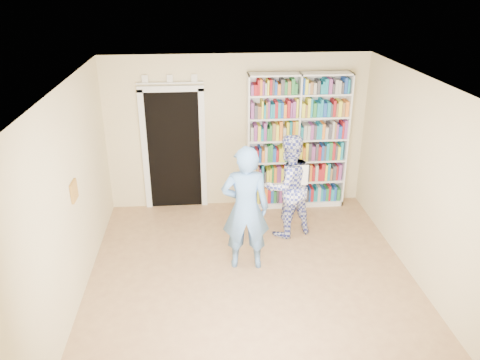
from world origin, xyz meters
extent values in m
plane|color=#936747|center=(0.00, 0.00, 0.00)|extent=(5.00, 5.00, 0.00)
plane|color=white|center=(0.00, 0.00, 2.70)|extent=(5.00, 5.00, 0.00)
plane|color=beige|center=(0.00, 2.50, 1.35)|extent=(4.50, 0.00, 4.50)
plane|color=beige|center=(-2.25, 0.00, 1.35)|extent=(0.00, 5.00, 5.00)
plane|color=beige|center=(2.25, 0.00, 1.35)|extent=(0.00, 5.00, 5.00)
cube|color=white|center=(1.03, 2.34, 1.20)|extent=(1.74, 0.33, 2.40)
cube|color=white|center=(1.03, 2.34, 1.20)|extent=(0.03, 0.33, 2.40)
cube|color=black|center=(-1.10, 2.48, 1.05)|extent=(0.90, 0.03, 2.10)
cube|color=silver|center=(-1.60, 2.47, 1.05)|extent=(0.10, 0.06, 2.20)
cube|color=silver|center=(-0.60, 2.47, 1.05)|extent=(0.10, 0.06, 2.20)
cube|color=silver|center=(-1.10, 2.47, 2.15)|extent=(1.10, 0.06, 0.10)
cube|color=silver|center=(-1.10, 2.46, 2.25)|extent=(1.10, 0.08, 0.02)
cube|color=brown|center=(-2.23, 0.20, 1.40)|extent=(0.03, 0.25, 0.25)
imported|color=#5886C4|center=(-0.05, 0.47, 0.92)|extent=(0.70, 0.48, 1.83)
imported|color=#343DA1|center=(0.70, 1.32, 0.84)|extent=(0.99, 0.88, 1.68)
cube|color=white|center=(0.85, 1.13, 1.10)|extent=(0.23, 0.02, 0.32)
camera|label=1|loc=(-0.64, -5.23, 3.87)|focal=35.00mm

